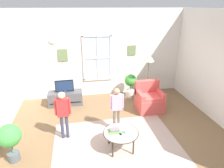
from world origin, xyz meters
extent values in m
cube|color=brown|center=(0.00, 0.00, -0.01)|extent=(6.20, 5.80, 0.02)
cube|color=silver|center=(0.00, 2.66, 1.48)|extent=(5.60, 0.12, 2.97)
cube|color=silver|center=(-0.19, 2.59, 1.36)|extent=(0.94, 0.02, 1.52)
cube|color=white|center=(-0.19, 2.57, 2.12)|extent=(1.00, 0.04, 0.06)
cube|color=white|center=(-0.19, 2.57, 0.60)|extent=(1.00, 0.04, 0.06)
cube|color=white|center=(-0.66, 2.57, 1.36)|extent=(0.06, 0.04, 1.52)
cube|color=white|center=(0.28, 2.57, 1.36)|extent=(0.06, 0.04, 1.52)
cube|color=white|center=(-0.19, 2.57, 1.36)|extent=(0.03, 0.04, 1.52)
cube|color=white|center=(-0.19, 2.57, 1.36)|extent=(0.94, 0.04, 0.03)
cube|color=#667A4C|center=(-1.34, 2.58, 1.52)|extent=(0.32, 0.03, 0.40)
cube|color=#667A4C|center=(1.02, 2.58, 1.59)|extent=(0.28, 0.03, 0.34)
cylinder|color=silver|center=(-1.59, 2.57, 2.04)|extent=(0.24, 0.04, 0.24)
cube|color=tan|center=(-0.12, -0.23, 0.00)|extent=(2.92, 2.10, 0.01)
cube|color=#4C4C51|center=(-1.34, 2.00, 0.22)|extent=(1.08, 0.42, 0.45)
cube|color=black|center=(-1.34, 1.79, 0.16)|extent=(0.97, 0.02, 0.02)
cylinder|color=#4C4C4C|center=(-1.34, 2.00, 0.47)|extent=(0.08, 0.08, 0.05)
cube|color=black|center=(-1.34, 2.00, 0.66)|extent=(0.58, 0.05, 0.37)
cube|color=navy|center=(-1.34, 1.97, 0.66)|extent=(0.54, 0.01, 0.33)
cube|color=#D14C47|center=(1.22, 1.15, 0.21)|extent=(0.76, 0.72, 0.42)
cube|color=#D14C47|center=(1.22, 1.45, 0.65)|extent=(0.76, 0.16, 0.45)
cube|color=#D14C47|center=(0.90, 1.15, 0.52)|extent=(0.12, 0.65, 0.20)
cube|color=#D14C47|center=(1.54, 1.15, 0.52)|extent=(0.12, 0.65, 0.20)
cube|color=#E1524D|center=(1.22, 1.10, 0.46)|extent=(0.61, 0.50, 0.08)
cylinder|color=#99B2B7|center=(-0.06, -0.44, 0.43)|extent=(0.77, 0.77, 0.02)
torus|color=#3F3328|center=(-0.06, -0.44, 0.43)|extent=(0.79, 0.79, 0.02)
cylinder|color=#33281E|center=(-0.29, -0.21, 0.21)|extent=(0.04, 0.04, 0.43)
cylinder|color=#33281E|center=(0.17, -0.21, 0.21)|extent=(0.04, 0.04, 0.43)
cylinder|color=#33281E|center=(-0.29, -0.67, 0.21)|extent=(0.04, 0.04, 0.43)
cylinder|color=#33281E|center=(0.17, -0.67, 0.21)|extent=(0.04, 0.04, 0.43)
cube|color=#78C533|center=(-0.20, -0.39, 0.46)|extent=(0.26, 0.19, 0.03)
cube|color=teal|center=(-0.20, -0.39, 0.48)|extent=(0.21, 0.14, 0.02)
cube|color=slate|center=(-0.20, -0.39, 0.51)|extent=(0.20, 0.15, 0.02)
cylinder|color=white|center=(0.05, -0.50, 0.50)|extent=(0.07, 0.07, 0.11)
cube|color=black|center=(-0.14, -0.37, 0.45)|extent=(0.08, 0.15, 0.02)
cube|color=black|center=(-0.09, -0.47, 0.45)|extent=(0.07, 0.15, 0.02)
cylinder|color=#726656|center=(-0.05, 0.32, 0.30)|extent=(0.07, 0.07, 0.59)
cylinder|color=#726656|center=(0.06, 0.32, 0.30)|extent=(0.07, 0.07, 0.59)
cube|color=#DB9EBC|center=(0.00, 0.32, 0.80)|extent=(0.26, 0.13, 0.42)
sphere|color=#A87A5B|center=(0.00, 0.32, 1.09)|extent=(0.16, 0.16, 0.16)
cylinder|color=#DB9EBC|center=(-0.15, 0.30, 0.82)|extent=(0.05, 0.05, 0.38)
cylinder|color=#DB9EBC|center=(0.15, 0.30, 0.82)|extent=(0.05, 0.05, 0.38)
cylinder|color=#333851|center=(-1.36, 0.21, 0.31)|extent=(0.08, 0.08, 0.63)
cylinder|color=#333851|center=(-1.25, 0.21, 0.31)|extent=(0.08, 0.08, 0.63)
cube|color=red|center=(-1.30, 0.21, 0.85)|extent=(0.27, 0.14, 0.44)
sphere|color=#D8AD8C|center=(-1.30, 0.21, 1.15)|extent=(0.17, 0.17, 0.17)
cylinder|color=red|center=(-1.46, 0.19, 0.87)|extent=(0.06, 0.06, 0.40)
cylinder|color=red|center=(-1.15, 0.19, 0.87)|extent=(0.06, 0.06, 0.40)
cylinder|color=silver|center=(0.90, 2.20, 0.12)|extent=(0.32, 0.32, 0.23)
cylinder|color=#4C7238|center=(0.90, 2.20, 0.32)|extent=(0.02, 0.02, 0.17)
sphere|color=green|center=(0.90, 2.20, 0.62)|extent=(0.42, 0.42, 0.42)
cylinder|color=#4C565B|center=(-2.35, -0.36, 0.10)|extent=(0.24, 0.24, 0.19)
cylinder|color=#4C7238|center=(-2.35, -0.36, 0.29)|extent=(0.02, 0.02, 0.19)
sphere|color=#3D913F|center=(-2.35, -0.36, 0.62)|extent=(0.47, 0.47, 0.47)
cylinder|color=black|center=(1.35, 1.75, 0.01)|extent=(0.26, 0.26, 0.03)
cylinder|color=brown|center=(1.35, 1.75, 0.71)|extent=(0.03, 0.03, 1.41)
cone|color=beige|center=(1.35, 1.75, 1.51)|extent=(0.32, 0.32, 0.22)
camera|label=1|loc=(-0.93, -3.96, 3.05)|focal=31.57mm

